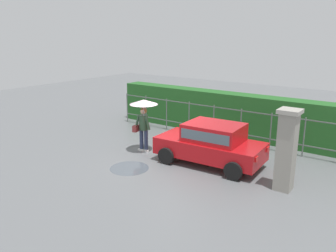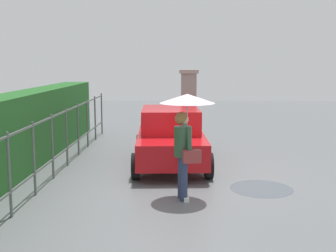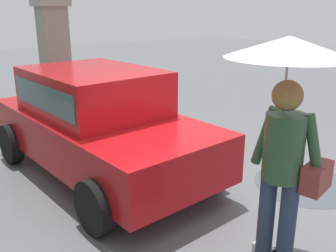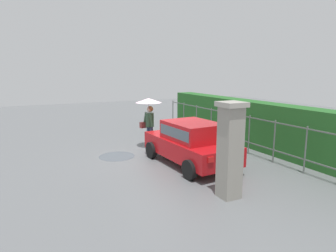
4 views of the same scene
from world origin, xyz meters
The scene contains 7 objects.
ground_plane centered at (0.00, 0.00, 0.00)m, with size 40.00×40.00×0.00m, color slate.
car centered at (1.53, 0.47, 0.80)m, with size 3.81×2.02×1.48m.
pedestrian centered at (-1.23, 0.12, 1.53)m, with size 1.06×1.06×2.06m.
gate_pillar centered at (4.24, -0.04, 1.24)m, with size 0.60×0.60×2.42m.
fence_section centered at (0.78, 3.13, 0.83)m, with size 11.34×0.05×1.50m.
hedge_row centered at (0.78, 4.15, 0.95)m, with size 12.29×0.90×1.90m, color #235B23.
puddle_near centered at (-0.52, -1.51, 0.00)m, with size 1.33×1.33×0.00m, color #4C545B.
Camera 2 is at (-9.46, 0.22, 2.67)m, focal length 46.35 mm.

